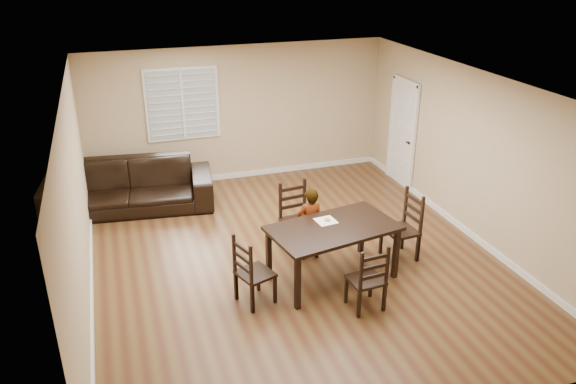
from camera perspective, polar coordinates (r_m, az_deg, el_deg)
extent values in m
plane|color=brown|center=(8.72, 0.72, -6.76)|extent=(7.00, 7.00, 0.00)
cube|color=tan|center=(11.30, -5.03, 7.92)|extent=(6.00, 0.04, 2.70)
cube|color=tan|center=(5.33, 13.30, -12.34)|extent=(6.00, 0.04, 2.70)
cube|color=tan|center=(7.76, -20.70, -1.26)|extent=(0.04, 7.00, 2.70)
cube|color=tan|center=(9.46, 18.27, 3.56)|extent=(0.04, 7.00, 2.70)
cube|color=white|center=(7.70, 0.82, 10.80)|extent=(6.00, 7.00, 0.04)
cube|color=white|center=(10.99, -10.67, 8.76)|extent=(1.40, 0.08, 1.40)
cube|color=white|center=(11.28, 11.54, 5.77)|extent=(0.06, 0.94, 2.05)
cylinder|color=#332114|center=(11.05, 12.12, 4.91)|extent=(0.06, 0.06, 0.02)
cube|color=white|center=(11.71, -4.79, 1.77)|extent=(6.00, 0.03, 0.10)
cube|color=white|center=(8.36, -19.31, -9.34)|extent=(0.03, 7.00, 0.10)
cube|color=white|center=(9.95, 17.24, -3.48)|extent=(0.03, 7.00, 0.10)
cube|color=black|center=(7.88, 4.63, -3.69)|extent=(1.93, 1.30, 0.05)
cube|color=black|center=(7.41, 0.98, -9.26)|extent=(0.08, 0.08, 0.78)
cube|color=black|center=(8.22, 10.90, -6.15)|extent=(0.08, 0.08, 0.78)
cube|color=black|center=(8.04, -1.97, -6.38)|extent=(0.08, 0.08, 0.78)
cube|color=black|center=(8.79, 7.50, -3.80)|extent=(0.08, 0.08, 0.78)
cube|color=black|center=(8.79, 1.03, -3.04)|extent=(0.54, 0.51, 0.04)
cube|color=black|center=(8.92, 0.46, -2.07)|extent=(0.49, 0.10, 1.08)
cube|color=black|center=(8.67, 0.34, -5.26)|extent=(0.05, 0.05, 0.44)
cube|color=black|center=(8.84, 2.81, -4.69)|extent=(0.05, 0.05, 0.44)
cube|color=black|center=(8.98, -0.73, -4.17)|extent=(0.05, 0.05, 0.44)
cube|color=black|center=(9.14, 1.67, -3.64)|extent=(0.05, 0.05, 0.44)
cube|color=black|center=(7.50, 7.92, -8.84)|extent=(0.46, 0.44, 0.04)
cube|color=black|center=(7.34, 8.67, -9.10)|extent=(0.44, 0.07, 0.97)
cube|color=black|center=(7.83, 8.40, -9.24)|extent=(0.04, 0.04, 0.40)
cube|color=black|center=(7.67, 5.93, -9.88)|extent=(0.04, 0.04, 0.40)
cube|color=black|center=(7.59, 9.74, -10.54)|extent=(0.04, 0.04, 0.40)
cube|color=black|center=(7.42, 7.21, -11.24)|extent=(0.04, 0.04, 0.40)
cube|color=black|center=(7.55, -3.36, -8.27)|extent=(0.55, 0.57, 0.04)
cube|color=black|center=(7.42, -4.59, -8.28)|extent=(0.19, 0.44, 1.00)
cube|color=black|center=(7.62, -1.33, -9.90)|extent=(0.05, 0.05, 0.41)
cube|color=black|center=(7.89, -3.04, -8.64)|extent=(0.05, 0.05, 0.41)
cube|color=black|center=(7.45, -3.61, -10.83)|extent=(0.05, 0.05, 0.41)
cube|color=black|center=(7.73, -5.27, -9.49)|extent=(0.05, 0.05, 0.41)
cube|color=black|center=(8.70, 11.35, -3.86)|extent=(0.49, 0.52, 0.04)
cube|color=black|center=(8.77, 12.50, -3.16)|extent=(0.08, 0.49, 1.08)
cube|color=black|center=(8.87, 9.43, -4.92)|extent=(0.05, 0.05, 0.44)
cube|color=black|center=(8.56, 10.91, -6.14)|extent=(0.05, 0.05, 0.44)
cube|color=black|center=(9.06, 11.51, -4.42)|extent=(0.05, 0.05, 0.44)
cube|color=black|center=(8.77, 13.04, -5.59)|extent=(0.05, 0.05, 0.44)
imported|color=gray|center=(8.47, 2.22, -3.29)|extent=(0.43, 0.29, 1.16)
cube|color=silver|center=(8.01, 3.87, -2.94)|extent=(0.30, 0.30, 0.00)
torus|color=#BC7843|center=(8.02, 4.00, -2.80)|extent=(0.09, 0.09, 0.03)
torus|color=white|center=(8.01, 4.01, -2.74)|extent=(0.08, 0.08, 0.02)
imported|color=black|center=(10.54, -15.88, 0.57)|extent=(3.09, 1.52, 0.87)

